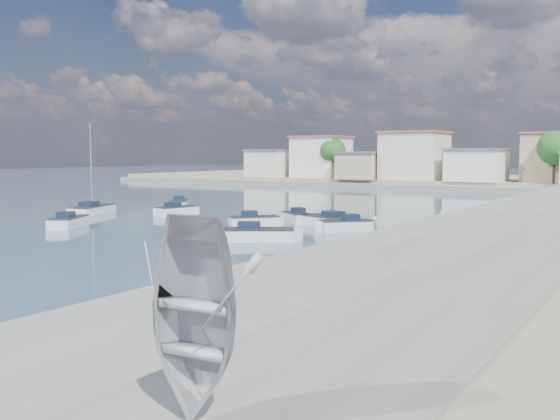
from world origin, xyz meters
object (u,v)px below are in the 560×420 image
object	(u,v)px
motorboat_d	(343,226)
motorboat_g	(178,205)
motorboat_e	(178,211)
motorboat_h	(261,235)
motorboat_b	(257,222)
overturned_dinghy	(193,402)
motorboat_a	(69,222)
motorboat_c	(327,221)
motorboat_f	(296,217)
sailboat	(94,210)

from	to	relation	value
motorboat_d	motorboat_g	size ratio (longest dim) A/B	0.86
motorboat_e	motorboat_h	world-z (taller)	same
motorboat_b	motorboat_d	distance (m)	7.30
motorboat_b	overturned_dinghy	bearing A→B (deg)	-56.50
motorboat_g	overturned_dinghy	bearing A→B (deg)	-47.83
motorboat_a	overturned_dinghy	distance (m)	43.34
motorboat_c	motorboat_f	distance (m)	3.97
motorboat_d	motorboat_e	size ratio (longest dim) A/B	0.82
motorboat_a	overturned_dinghy	xyz separation A→B (m)	(34.91, -25.63, 1.72)
motorboat_c	overturned_dinghy	distance (m)	41.33
motorboat_g	motorboat_e	bearing A→B (deg)	-47.99
motorboat_f	motorboat_c	bearing A→B (deg)	-19.98
sailboat	overturned_dinghy	distance (m)	54.06
motorboat_b	motorboat_d	world-z (taller)	same
motorboat_d	sailboat	distance (m)	26.66
motorboat_b	motorboat_g	size ratio (longest dim) A/B	0.86
motorboat_c	sailboat	bearing A→B (deg)	-172.60
motorboat_e	sailboat	distance (m)	8.50
motorboat_e	overturned_dinghy	xyz separation A→B (m)	(34.25, -37.78, 1.72)
motorboat_e	motorboat_f	world-z (taller)	same
motorboat_h	overturned_dinghy	bearing A→B (deg)	-57.30
motorboat_d	motorboat_h	xyz separation A→B (m)	(-2.26, -7.69, 0.00)
motorboat_a	sailboat	distance (m)	10.99
motorboat_c	motorboat_f	world-z (taller)	same
motorboat_g	motorboat_b	bearing A→B (deg)	-29.17
motorboat_f	motorboat_d	bearing A→B (deg)	-29.50
motorboat_b	motorboat_c	size ratio (longest dim) A/B	0.68
motorboat_e	overturned_dinghy	distance (m)	51.02
motorboat_h	sailboat	xyz separation A→B (m)	(-24.38, 6.80, 0.03)
motorboat_e	overturned_dinghy	bearing A→B (deg)	-47.80
motorboat_h	overturned_dinghy	world-z (taller)	overturned_dinghy
motorboat_c	motorboat_f	bearing A→B (deg)	160.02
motorboat_d	motorboat_e	xyz separation A→B (m)	(-18.98, 2.78, 0.00)
motorboat_b	motorboat_h	world-z (taller)	same
motorboat_a	motorboat_c	distance (m)	20.60
motorboat_a	motorboat_f	distance (m)	18.56
motorboat_d	motorboat_g	xyz separation A→B (m)	(-24.02, 8.37, 0.00)
motorboat_a	motorboat_h	size ratio (longest dim) A/B	0.91
motorboat_b	sailboat	world-z (taller)	sailboat
motorboat_b	motorboat_h	size ratio (longest dim) A/B	0.76
motorboat_a	motorboat_e	size ratio (longest dim) A/B	0.99
motorboat_f	motorboat_g	xyz separation A→B (m)	(-17.67, 4.79, 0.00)
motorboat_c	motorboat_d	bearing A→B (deg)	-40.53
sailboat	overturned_dinghy	world-z (taller)	sailboat
motorboat_b	motorboat_f	distance (m)	4.67
motorboat_c	overturned_dinghy	xyz separation A→B (m)	(17.88, -37.23, 1.72)
motorboat_g	sailboat	distance (m)	9.63
motorboat_a	motorboat_e	bearing A→B (deg)	86.91
motorboat_a	overturned_dinghy	size ratio (longest dim) A/B	1.51
motorboat_f	motorboat_h	world-z (taller)	same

